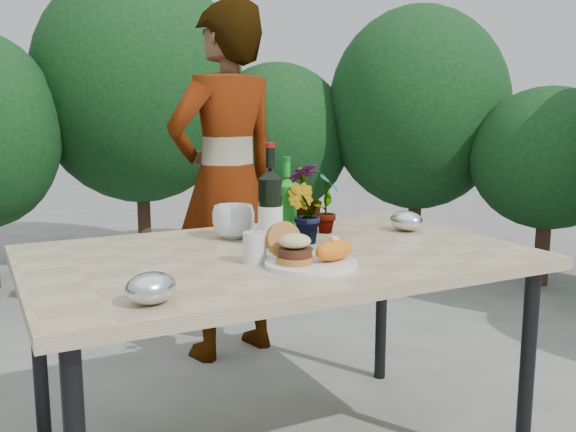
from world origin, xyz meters
name	(u,v)px	position (x,y,z in m)	size (l,w,h in m)	color
patio_table	(277,268)	(0.00, 0.00, 0.69)	(1.60, 1.00, 0.75)	tan
shrub_hedge	(205,119)	(0.35, 1.69, 1.15)	(6.88, 5.24, 2.24)	#382316
dinner_plate	(311,263)	(0.00, -0.23, 0.76)	(0.28, 0.28, 0.01)	white
burger_stack	(292,247)	(-0.05, -0.21, 0.81)	(0.11, 0.16, 0.11)	#B7722D
sweet_potato	(334,250)	(0.07, -0.25, 0.80)	(0.15, 0.08, 0.06)	orange
grilled_veg	(302,250)	(0.02, -0.13, 0.78)	(0.08, 0.05, 0.03)	olive
wine_bottle	(270,208)	(0.02, 0.09, 0.88)	(0.08, 0.08, 0.35)	black
sparkling_water	(287,209)	(0.12, 0.18, 0.86)	(0.07, 0.07, 0.30)	#18871D
plastic_cup	(255,248)	(-0.13, -0.11, 0.80)	(0.07, 0.07, 0.10)	silver
seedling_left	(326,200)	(0.30, 0.20, 0.88)	(0.13, 0.09, 0.25)	#26511B
seedling_mid	(304,213)	(0.14, 0.08, 0.85)	(0.12, 0.09, 0.21)	#24591E
seedling_right	(304,195)	(0.29, 0.35, 0.88)	(0.14, 0.14, 0.25)	#236021
blue_bowl	(233,222)	(-0.05, 0.26, 0.81)	(0.15, 0.15, 0.12)	silver
foil_packet_left	(151,288)	(-0.52, -0.38, 0.79)	(0.13, 0.11, 0.08)	silver
foil_packet_right	(406,221)	(0.59, 0.09, 0.79)	(0.13, 0.11, 0.08)	silver
person	(227,183)	(0.22, 1.02, 0.86)	(0.62, 0.41, 1.71)	#935E49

